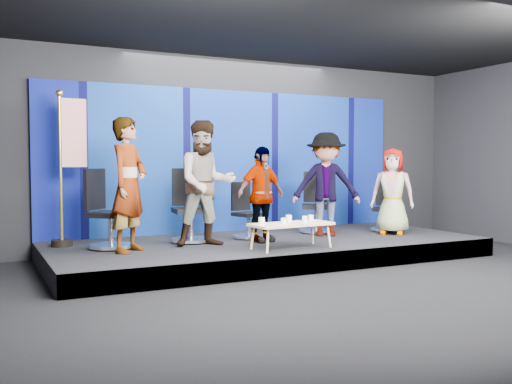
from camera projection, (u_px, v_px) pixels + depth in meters
ground at (360, 288)px, 7.15m from camera, size 10.00×10.00×0.00m
room_walls at (362, 93)px, 7.02m from camera, size 10.02×8.02×3.51m
riser at (268, 249)px, 9.37m from camera, size 7.00×3.00×0.30m
backdrop at (232, 161)px, 10.59m from camera, size 7.00×0.08×2.60m
chair_a at (107, 222)px, 8.42m from camera, size 0.94×0.94×1.18m
panelist_a at (129, 185)px, 8.07m from camera, size 0.82×0.82×1.92m
chair_b at (190, 218)px, 9.12m from camera, size 0.74×0.74×1.18m
panelist_b at (206, 183)px, 8.67m from camera, size 1.01×0.84×1.91m
chair_c at (247, 220)px, 9.57m from camera, size 0.64×0.64×0.95m
panelist_c at (261, 194)px, 9.11m from camera, size 0.96×0.57×1.53m
chair_d at (316, 213)px, 10.36m from camera, size 0.85×0.85×1.11m
panelist_d at (326, 184)px, 9.84m from camera, size 1.33×1.16×1.79m
chair_e at (385, 214)px, 10.60m from camera, size 0.75×0.75×0.94m
panelist_e at (393, 191)px, 10.08m from camera, size 0.86×0.87×1.52m
coffee_table at (291, 225)px, 8.42m from camera, size 1.28×0.62×0.38m
mug_a at (262, 221)px, 8.15m from camera, size 0.09×0.09×0.11m
mug_b at (283, 221)px, 8.29m from camera, size 0.07×0.07×0.09m
mug_c at (289, 218)px, 8.55m from camera, size 0.09×0.09×0.11m
mug_d at (305, 219)px, 8.52m from camera, size 0.08×0.08×0.09m
mug_e at (311, 218)px, 8.71m from camera, size 0.08×0.08×0.09m
flag_stand at (69, 164)px, 8.64m from camera, size 0.54×0.32×2.37m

